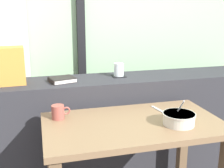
{
  "coord_description": "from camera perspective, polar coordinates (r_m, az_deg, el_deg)",
  "views": [
    {
      "loc": [
        -0.48,
        -1.49,
        1.35
      ],
      "look_at": [
        0.04,
        0.47,
        0.8
      ],
      "focal_mm": 45.71,
      "sensor_mm": 36.0,
      "label": 1
    }
  ],
  "objects": [
    {
      "name": "window_divider_post",
      "position": [
        2.58,
        -6.31,
        13.78
      ],
      "size": [
        0.07,
        0.05,
        2.6
      ],
      "primitive_type": "cube",
      "color": "black",
      "rests_on": "ground"
    },
    {
      "name": "ceramic_mug",
      "position": [
        1.75,
        -10.68,
        -5.52
      ],
      "size": [
        0.11,
        0.08,
        0.08
      ],
      "color": "#9E4C42",
      "rests_on": "breakfast_table"
    },
    {
      "name": "dark_console_ledge",
      "position": [
        2.3,
        -1.51,
        -9.01
      ],
      "size": [
        2.8,
        0.39,
        0.83
      ],
      "primitive_type": "cube",
      "color": "#2D2D33",
      "rests_on": "ground"
    },
    {
      "name": "soup_bowl",
      "position": [
        1.69,
        13.22,
        -6.82
      ],
      "size": [
        0.19,
        0.19,
        0.15
      ],
      "color": "beige",
      "rests_on": "breakfast_table"
    },
    {
      "name": "juice_glass",
      "position": [
        2.21,
        1.37,
        2.81
      ],
      "size": [
        0.08,
        0.08,
        0.1
      ],
      "color": "white",
      "rests_on": "coaster_square"
    },
    {
      "name": "closed_book",
      "position": [
        2.09,
        -9.97,
        0.86
      ],
      "size": [
        0.21,
        0.19,
        0.03
      ],
      "color": "black",
      "rests_on": "dark_console_ledge"
    },
    {
      "name": "throw_pillow",
      "position": [
        2.09,
        -21.42,
        3.3
      ],
      "size": [
        0.33,
        0.16,
        0.26
      ],
      "primitive_type": "cube",
      "rotation": [
        0.0,
        0.0,
        0.05
      ],
      "color": "#D18938",
      "rests_on": "dark_console_ledge"
    },
    {
      "name": "fork_utensil",
      "position": [
        1.89,
        9.41,
        -5.16
      ],
      "size": [
        0.05,
        0.17,
        0.01
      ],
      "primitive_type": "cube",
      "rotation": [
        0.0,
        0.0,
        0.18
      ],
      "color": "silver",
      "rests_on": "breakfast_table"
    },
    {
      "name": "breakfast_table",
      "position": [
        1.74,
        4.23,
        -11.35
      ],
      "size": [
        1.05,
        0.59,
        0.7
      ],
      "color": "brown",
      "rests_on": "ground"
    },
    {
      "name": "outdoor_backdrop",
      "position": [
        2.67,
        -4.65,
        16.0
      ],
      "size": [
        4.8,
        0.08,
        2.8
      ],
      "primitive_type": "cube",
      "color": "#9EC699",
      "rests_on": "ground"
    },
    {
      "name": "coaster_square",
      "position": [
        2.22,
        1.36,
        1.59
      ],
      "size": [
        0.1,
        0.1,
        0.0
      ],
      "primitive_type": "cube",
      "color": "black",
      "rests_on": "dark_console_ledge"
    }
  ]
}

